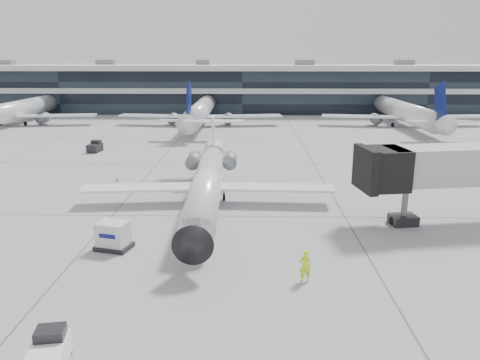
{
  "coord_description": "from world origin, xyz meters",
  "views": [
    {
      "loc": [
        1.85,
        -37.94,
        13.33
      ],
      "look_at": [
        0.97,
        2.38,
        2.6
      ],
      "focal_mm": 35.0,
      "sensor_mm": 36.0,
      "label": 1
    }
  ],
  "objects_px": {
    "ramp_worker": "(305,266)",
    "cargo_uld": "(113,236)",
    "baggage_tug": "(49,352)",
    "regional_jet": "(208,180)"
  },
  "relations": [
    {
      "from": "regional_jet",
      "to": "baggage_tug",
      "type": "xyz_separation_m",
      "value": [
        -4.92,
        -23.65,
        -1.57
      ]
    },
    {
      "from": "ramp_worker",
      "to": "baggage_tug",
      "type": "distance_m",
      "value": 14.8
    },
    {
      "from": "regional_jet",
      "to": "cargo_uld",
      "type": "relative_size",
      "value": 10.5
    },
    {
      "from": "ramp_worker",
      "to": "baggage_tug",
      "type": "xyz_separation_m",
      "value": [
        -12.17,
        -8.42,
        -0.29
      ]
    },
    {
      "from": "ramp_worker",
      "to": "cargo_uld",
      "type": "distance_m",
      "value": 13.85
    },
    {
      "from": "cargo_uld",
      "to": "regional_jet",
      "type": "bearing_deg",
      "value": 75.87
    },
    {
      "from": "ramp_worker",
      "to": "baggage_tug",
      "type": "relative_size",
      "value": 0.74
    },
    {
      "from": "regional_jet",
      "to": "ramp_worker",
      "type": "relative_size",
      "value": 14.34
    },
    {
      "from": "ramp_worker",
      "to": "baggage_tug",
      "type": "bearing_deg",
      "value": 24.46
    },
    {
      "from": "ramp_worker",
      "to": "cargo_uld",
      "type": "height_order",
      "value": "ramp_worker"
    }
  ]
}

